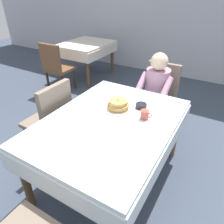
{
  "coord_description": "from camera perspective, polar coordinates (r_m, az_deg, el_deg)",
  "views": [
    {
      "loc": [
        0.83,
        -1.37,
        1.81
      ],
      "look_at": [
        -0.02,
        0.06,
        0.79
      ],
      "focal_mm": 33.82,
      "sensor_mm": 36.0,
      "label": 1
    }
  ],
  "objects": [
    {
      "name": "cup_coffee",
      "position": [
        1.95,
        8.85,
        -0.68
      ],
      "size": [
        0.11,
        0.08,
        0.08
      ],
      "color": "#B24C42",
      "rests_on": "dining_table_main"
    },
    {
      "name": "breakfast_stack",
      "position": [
        2.07,
        1.66,
        2.12
      ],
      "size": [
        0.22,
        0.22,
        0.1
      ],
      "color": "tan",
      "rests_on": "plate_breakfast"
    },
    {
      "name": "background_chair_empty",
      "position": [
        4.1,
        -15.04,
        12.12
      ],
      "size": [
        0.44,
        0.45,
        0.93
      ],
      "color": "brown",
      "rests_on": "ground"
    },
    {
      "name": "fork_left_of_plate",
      "position": [
        2.16,
        -2.98,
        1.86
      ],
      "size": [
        0.03,
        0.18,
        0.0
      ],
      "primitive_type": "cube",
      "rotation": [
        0.0,
        0.0,
        1.67
      ],
      "color": "silver",
      "rests_on": "dining_table_main"
    },
    {
      "name": "spoon_near_edge",
      "position": [
        1.87,
        -4.51,
        -3.44
      ],
      "size": [
        0.15,
        0.04,
        0.0
      ],
      "primitive_type": "cube",
      "rotation": [
        0.0,
        0.0,
        0.17
      ],
      "color": "silver",
      "rests_on": "dining_table_main"
    },
    {
      "name": "chair_diner",
      "position": [
        2.95,
        12.53,
        4.87
      ],
      "size": [
        0.44,
        0.45,
        0.93
      ],
      "rotation": [
        0.0,
        0.0,
        3.14
      ],
      "color": "#7A6B5B",
      "rests_on": "ground"
    },
    {
      "name": "napkin_folded",
      "position": [
        2.1,
        -8.78,
        0.61
      ],
      "size": [
        0.17,
        0.13,
        0.01
      ],
      "primitive_type": "cube",
      "rotation": [
        0.0,
        0.0,
        -0.03
      ],
      "color": "white",
      "rests_on": "dining_table_main"
    },
    {
      "name": "plate_breakfast",
      "position": [
        2.09,
        1.67,
        0.93
      ],
      "size": [
        0.28,
        0.28,
        0.02
      ],
      "primitive_type": "cylinder",
      "color": "white",
      "rests_on": "dining_table_main"
    },
    {
      "name": "chair_left_side",
      "position": [
        2.47,
        -16.04,
        -1.18
      ],
      "size": [
        0.45,
        0.44,
        0.93
      ],
      "rotation": [
        0.0,
        0.0,
        1.57
      ],
      "color": "#7A6B5B",
      "rests_on": "ground"
    },
    {
      "name": "background_table_far",
      "position": [
        4.75,
        -7.02,
        16.69
      ],
      "size": [
        0.92,
        1.12,
        0.74
      ],
      "color": "silver",
      "rests_on": "ground"
    },
    {
      "name": "bowl_butter",
      "position": [
        2.13,
        7.89,
        1.68
      ],
      "size": [
        0.11,
        0.11,
        0.04
      ],
      "primitive_type": "cylinder",
      "color": "black",
      "rests_on": "dining_table_main"
    },
    {
      "name": "knife_right_of_plate",
      "position": [
        2.01,
        6.13,
        -0.86
      ],
      "size": [
        0.03,
        0.2,
        0.0
      ],
      "primitive_type": "cube",
      "rotation": [
        0.0,
        0.0,
        1.67
      ],
      "color": "silver",
      "rests_on": "dining_table_main"
    },
    {
      "name": "ground_plane",
      "position": [
        2.42,
        -0.46,
        -17.01
      ],
      "size": [
        14.0,
        14.0,
        0.0
      ],
      "primitive_type": "plane",
      "color": "#3D4756"
    },
    {
      "name": "diner_person",
      "position": [
        2.75,
        11.76,
        6.23
      ],
      "size": [
        0.4,
        0.43,
        1.12
      ],
      "rotation": [
        0.0,
        0.0,
        3.14
      ],
      "color": "#B2849E",
      "rests_on": "ground"
    },
    {
      "name": "dining_table_main",
      "position": [
        1.98,
        -0.54,
        -4.38
      ],
      "size": [
        1.12,
        1.52,
        0.74
      ],
      "color": "silver",
      "rests_on": "ground"
    }
  ]
}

